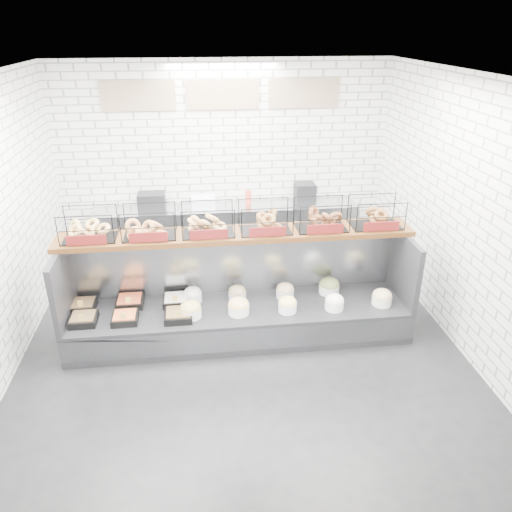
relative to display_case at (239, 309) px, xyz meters
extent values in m
plane|color=black|center=(0.01, -0.34, -0.33)|extent=(5.50, 5.50, 0.00)
cube|color=white|center=(0.01, 2.41, 1.17)|extent=(5.00, 0.02, 3.00)
cube|color=white|center=(2.51, -0.34, 1.17)|extent=(0.02, 5.50, 3.00)
cube|color=white|center=(0.01, -0.34, 2.67)|extent=(5.00, 5.50, 0.02)
cube|color=tan|center=(-1.19, 2.38, 2.17)|extent=(1.05, 0.03, 0.42)
cube|color=tan|center=(0.01, 2.38, 2.17)|extent=(1.05, 0.03, 0.42)
cube|color=tan|center=(1.21, 2.38, 2.17)|extent=(1.05, 0.03, 0.42)
cube|color=black|center=(0.01, -0.04, -0.13)|extent=(4.00, 0.90, 0.40)
cube|color=#93969B|center=(0.01, -0.48, -0.11)|extent=(4.00, 0.03, 0.28)
cube|color=#93969B|center=(0.01, 0.37, 0.47)|extent=(4.00, 0.08, 0.80)
cube|color=black|center=(-1.96, -0.04, 0.47)|extent=(0.06, 0.90, 0.80)
cube|color=black|center=(1.98, -0.04, 0.47)|extent=(0.06, 0.90, 0.80)
cube|color=black|center=(-1.76, -0.19, 0.11)|extent=(0.30, 0.30, 0.08)
cube|color=brown|center=(-1.76, -0.19, 0.15)|extent=(0.25, 0.25, 0.04)
cube|color=gold|center=(-1.76, -0.30, 0.20)|extent=(0.06, 0.01, 0.08)
cube|color=black|center=(-1.82, 0.12, 0.11)|extent=(0.30, 0.30, 0.08)
cube|color=brown|center=(-1.82, 0.12, 0.15)|extent=(0.25, 0.25, 0.04)
cube|color=gold|center=(-1.82, 0.01, 0.20)|extent=(0.06, 0.01, 0.08)
cube|color=black|center=(-1.30, -0.22, 0.11)|extent=(0.28, 0.28, 0.08)
cube|color=#DC622E|center=(-1.30, -0.22, 0.15)|extent=(0.24, 0.24, 0.04)
cube|color=gold|center=(-1.30, -0.32, 0.20)|extent=(0.06, 0.01, 0.08)
cube|color=black|center=(-1.28, 0.14, 0.11)|extent=(0.31, 0.31, 0.08)
cube|color=#E75B30|center=(-1.28, 0.14, 0.15)|extent=(0.27, 0.27, 0.04)
cube|color=gold|center=(-1.28, 0.03, 0.20)|extent=(0.06, 0.01, 0.08)
cube|color=black|center=(-0.71, -0.23, 0.11)|extent=(0.31, 0.31, 0.08)
cube|color=brown|center=(-0.71, -0.23, 0.15)|extent=(0.27, 0.27, 0.04)
cube|color=gold|center=(-0.71, -0.34, 0.20)|extent=(0.06, 0.01, 0.08)
cube|color=black|center=(-0.74, 0.11, 0.11)|extent=(0.30, 0.30, 0.08)
cube|color=white|center=(-0.74, 0.11, 0.15)|extent=(0.25, 0.25, 0.04)
cube|color=gold|center=(-0.74, 0.00, 0.20)|extent=(0.06, 0.01, 0.08)
cylinder|color=white|center=(-0.57, -0.20, 0.13)|extent=(0.25, 0.25, 0.11)
ellipsoid|color=tan|center=(-0.57, -0.20, 0.19)|extent=(0.24, 0.24, 0.17)
cylinder|color=white|center=(-0.54, 0.13, 0.13)|extent=(0.22, 0.22, 0.11)
ellipsoid|color=silver|center=(-0.54, 0.13, 0.19)|extent=(0.21, 0.21, 0.15)
cylinder|color=white|center=(-0.02, -0.20, 0.13)|extent=(0.25, 0.25, 0.11)
ellipsoid|color=#F5CF7D|center=(-0.02, -0.20, 0.19)|extent=(0.24, 0.24, 0.17)
cylinder|color=white|center=(-0.01, 0.11, 0.13)|extent=(0.21, 0.21, 0.11)
ellipsoid|color=tan|center=(-0.01, 0.11, 0.19)|extent=(0.21, 0.21, 0.15)
cylinder|color=white|center=(0.55, -0.22, 0.13)|extent=(0.22, 0.22, 0.11)
ellipsoid|color=#FBE680|center=(0.55, -0.22, 0.19)|extent=(0.21, 0.21, 0.15)
cylinder|color=white|center=(0.58, 0.10, 0.13)|extent=(0.22, 0.22, 0.11)
ellipsoid|color=#D7B184|center=(0.58, 0.10, 0.19)|extent=(0.21, 0.21, 0.15)
cylinder|color=white|center=(1.10, -0.24, 0.13)|extent=(0.22, 0.22, 0.11)
ellipsoid|color=white|center=(1.10, -0.24, 0.19)|extent=(0.22, 0.22, 0.15)
cylinder|color=white|center=(1.14, 0.15, 0.13)|extent=(0.25, 0.25, 0.11)
ellipsoid|color=olive|center=(1.14, 0.15, 0.19)|extent=(0.25, 0.25, 0.17)
cylinder|color=white|center=(1.69, -0.20, 0.13)|extent=(0.24, 0.24, 0.11)
ellipsoid|color=#DEC088|center=(1.69, -0.20, 0.19)|extent=(0.23, 0.23, 0.16)
cube|color=#3C1F0C|center=(0.01, 0.18, 0.90)|extent=(4.10, 0.50, 0.06)
cube|color=black|center=(-1.63, 0.18, 1.10)|extent=(0.60, 0.38, 0.34)
cube|color=#5A1110|center=(-1.63, -0.03, 1.00)|extent=(0.42, 0.02, 0.11)
cube|color=black|center=(-0.98, 0.18, 1.10)|extent=(0.60, 0.38, 0.34)
cube|color=#5A1110|center=(-0.98, -0.03, 1.00)|extent=(0.42, 0.02, 0.11)
cube|color=black|center=(-0.32, 0.18, 1.10)|extent=(0.60, 0.38, 0.34)
cube|color=#5A1110|center=(-0.32, -0.03, 1.00)|extent=(0.42, 0.02, 0.11)
cube|color=black|center=(0.34, 0.18, 1.10)|extent=(0.60, 0.38, 0.34)
cube|color=#5A1110|center=(0.34, -0.03, 1.00)|extent=(0.42, 0.02, 0.11)
cube|color=black|center=(1.00, 0.18, 1.10)|extent=(0.60, 0.38, 0.34)
cube|color=#5A1110|center=(1.00, -0.03, 1.00)|extent=(0.42, 0.02, 0.11)
cube|color=black|center=(1.65, 0.18, 1.10)|extent=(0.60, 0.38, 0.34)
cube|color=#5A1110|center=(1.65, -0.03, 1.00)|extent=(0.42, 0.02, 0.11)
cube|color=#93969B|center=(0.01, 2.09, 0.12)|extent=(4.00, 0.60, 0.90)
cube|color=black|center=(-1.11, 2.12, 0.69)|extent=(0.40, 0.30, 0.24)
cube|color=silver|center=(-0.34, 2.05, 0.66)|extent=(0.35, 0.28, 0.18)
cylinder|color=#DD4737|center=(0.35, 2.15, 0.68)|extent=(0.09, 0.09, 0.22)
cube|color=black|center=(1.23, 2.14, 0.72)|extent=(0.30, 0.30, 0.30)
camera|label=1|loc=(-0.41, -5.12, 3.13)|focal=35.00mm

